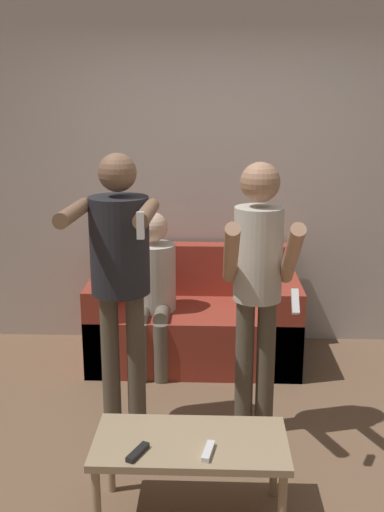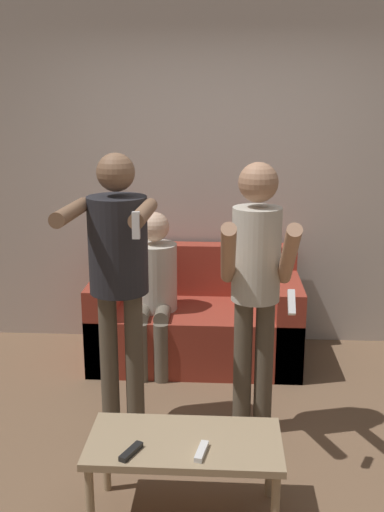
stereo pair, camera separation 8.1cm
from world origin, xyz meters
name	(u,v)px [view 1 (the left image)]	position (x,y,z in m)	size (l,w,h in m)	color
ground_plane	(221,462)	(0.00, 0.00, 0.00)	(14.00, 14.00, 0.00)	brown
wall_back	(221,178)	(0.00, 1.84, 1.35)	(6.40, 0.06, 2.70)	beige
couch	(195,321)	(-0.19, 1.40, 0.30)	(1.56, 0.80, 0.84)	#9E3828
person_standing_left	(120,261)	(-0.59, 0.34, 1.07)	(0.46, 0.73, 1.68)	brown
person_standing_right	(258,274)	(0.20, 0.34, 1.00)	(0.40, 0.63, 1.64)	brown
person_seated	(153,284)	(-0.49, 1.25, 0.65)	(0.33, 0.54, 1.17)	#6B6051
coffee_table	(190,449)	(-0.15, -0.45, 0.37)	(0.91, 0.45, 0.42)	tan
remote_near	(138,452)	(-0.38, -0.58, 0.43)	(0.10, 0.15, 0.02)	black
remote_far	(208,451)	(-0.07, -0.56, 0.43)	(0.06, 0.15, 0.02)	white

